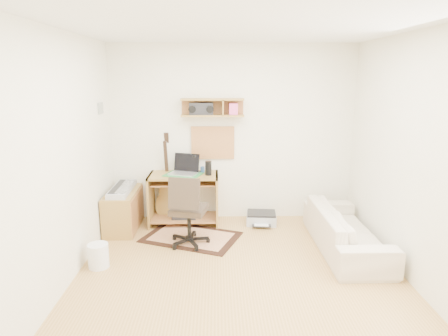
{
  "coord_description": "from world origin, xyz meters",
  "views": [
    {
      "loc": [
        -0.24,
        -3.84,
        2.15
      ],
      "look_at": [
        -0.15,
        1.05,
        1.0
      ],
      "focal_mm": 31.76,
      "sensor_mm": 36.0,
      "label": 1
    }
  ],
  "objects_px": {
    "desk": "(184,199)",
    "task_chair": "(189,210)",
    "cabinet": "(123,210)",
    "sofa": "(346,223)",
    "printer": "(261,218)"
  },
  "relations": [
    {
      "from": "desk",
      "to": "task_chair",
      "type": "distance_m",
      "value": 0.78
    },
    {
      "from": "cabinet",
      "to": "sofa",
      "type": "bearing_deg",
      "value": -14.31
    },
    {
      "from": "task_chair",
      "to": "sofa",
      "type": "bearing_deg",
      "value": 6.79
    },
    {
      "from": "printer",
      "to": "sofa",
      "type": "xyz_separation_m",
      "value": [
        0.96,
        -0.9,
        0.26
      ]
    },
    {
      "from": "cabinet",
      "to": "printer",
      "type": "xyz_separation_m",
      "value": [
        2.0,
        0.14,
        -0.19
      ]
    },
    {
      "from": "sofa",
      "to": "task_chair",
      "type": "bearing_deg",
      "value": 85.12
    },
    {
      "from": "sofa",
      "to": "desk",
      "type": "bearing_deg",
      "value": 66.17
    },
    {
      "from": "cabinet",
      "to": "sofa",
      "type": "relative_size",
      "value": 0.51
    },
    {
      "from": "printer",
      "to": "sofa",
      "type": "relative_size",
      "value": 0.24
    },
    {
      "from": "task_chair",
      "to": "sofa",
      "type": "distance_m",
      "value": 1.99
    },
    {
      "from": "task_chair",
      "to": "sofa",
      "type": "xyz_separation_m",
      "value": [
        1.98,
        -0.17,
        -0.13
      ]
    },
    {
      "from": "desk",
      "to": "printer",
      "type": "bearing_deg",
      "value": -1.71
    },
    {
      "from": "task_chair",
      "to": "printer",
      "type": "relative_size",
      "value": 2.2
    },
    {
      "from": "cabinet",
      "to": "task_chair",
      "type": "bearing_deg",
      "value": -30.89
    },
    {
      "from": "desk",
      "to": "printer",
      "type": "distance_m",
      "value": 1.18
    }
  ]
}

